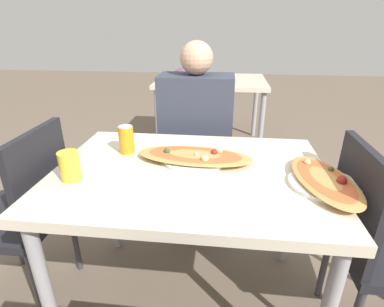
{
  "coord_description": "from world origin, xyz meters",
  "views": [
    {
      "loc": [
        0.13,
        -1.06,
        1.27
      ],
      "look_at": [
        0.0,
        0.02,
        0.78
      ],
      "focal_mm": 28.0,
      "sensor_mm": 36.0,
      "label": 1
    }
  ],
  "objects": [
    {
      "name": "chair_far_seated",
      "position": [
        -0.04,
        0.72,
        0.5
      ],
      "size": [
        0.4,
        0.4,
        0.87
      ],
      "rotation": [
        0.0,
        0.0,
        3.14
      ],
      "color": "black",
      "rests_on": "ground_plane"
    },
    {
      "name": "dining_table",
      "position": [
        0.0,
        0.0,
        0.64
      ],
      "size": [
        1.09,
        0.78,
        0.72
      ],
      "color": "beige",
      "rests_on": "ground_plane"
    },
    {
      "name": "person_seated",
      "position": [
        -0.04,
        0.61,
        0.69
      ],
      "size": [
        0.42,
        0.26,
        1.17
      ],
      "rotation": [
        0.0,
        0.0,
        3.14
      ],
      "color": "#2D2D38",
      "rests_on": "ground_plane"
    },
    {
      "name": "chair_side_left",
      "position": [
        -0.74,
        -0.04,
        0.5
      ],
      "size": [
        0.4,
        0.4,
        0.87
      ],
      "rotation": [
        0.0,
        0.0,
        1.57
      ],
      "color": "black",
      "rests_on": "ground_plane"
    },
    {
      "name": "soda_can",
      "position": [
        -0.3,
        0.14,
        0.78
      ],
      "size": [
        0.07,
        0.07,
        0.12
      ],
      "color": "orange",
      "rests_on": "dining_table"
    },
    {
      "name": "chair_side_right",
      "position": [
        0.74,
        -0.08,
        0.5
      ],
      "size": [
        0.4,
        0.4,
        0.87
      ],
      "rotation": [
        0.0,
        0.0,
        -1.57
      ],
      "color": "black",
      "rests_on": "ground_plane"
    },
    {
      "name": "pizza_second",
      "position": [
        0.5,
        -0.07,
        0.74
      ],
      "size": [
        0.26,
        0.43,
        0.06
      ],
      "color": "white",
      "rests_on": "dining_table"
    },
    {
      "name": "ground_plane",
      "position": [
        0.0,
        0.0,
        0.0
      ],
      "size": [
        14.0,
        14.0,
        0.0
      ],
      "primitive_type": "plane",
      "color": "#6B5B4C"
    },
    {
      "name": "drink_glass",
      "position": [
        -0.43,
        -0.13,
        0.78
      ],
      "size": [
        0.08,
        0.08,
        0.11
      ],
      "color": "gold",
      "rests_on": "dining_table"
    },
    {
      "name": "pizza_main",
      "position": [
        0.01,
        0.08,
        0.74
      ],
      "size": [
        0.5,
        0.26,
        0.06
      ],
      "color": "white",
      "rests_on": "dining_table"
    },
    {
      "name": "background_table",
      "position": [
        -0.06,
        2.04,
        0.67
      ],
      "size": [
        1.1,
        0.8,
        0.84
      ],
      "color": "beige",
      "rests_on": "ground_plane"
    }
  ]
}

